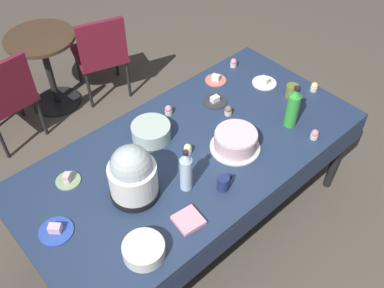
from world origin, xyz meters
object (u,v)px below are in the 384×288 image
(dessert_plate_charcoal, at_px, (215,101))
(cupcake_cocoa, at_px, (314,87))
(cupcake_mint, at_px, (168,110))
(coffee_mug_navy, at_px, (224,183))
(coffee_mug_olive, at_px, (292,90))
(slow_cooker, at_px, (133,174))
(dessert_plate_white, at_px, (264,82))
(dessert_plate_cobalt, at_px, (56,230))
(cupcake_lemon, at_px, (315,134))
(potluck_table, at_px, (192,157))
(glass_salad_bowl, at_px, (151,131))
(soda_bottle_water, at_px, (186,171))
(maroon_chair_right, at_px, (101,51))
(frosted_layer_cake, at_px, (236,141))
(dessert_plate_coral, at_px, (216,79))
(cupcake_rose, at_px, (228,111))
(dessert_plate_sage, at_px, (68,179))
(cupcake_berry, at_px, (188,149))
(cupcake_vanilla, at_px, (234,63))
(maroon_chair_left, at_px, (4,95))
(soda_bottle_lime_soda, at_px, (293,108))
(round_cafe_table, at_px, (45,59))
(ceramic_snack_bowl, at_px, (144,250))

(dessert_plate_charcoal, distance_m, cupcake_cocoa, 0.72)
(cupcake_mint, bearing_deg, coffee_mug_navy, -104.33)
(coffee_mug_olive, distance_m, coffee_mug_navy, 0.98)
(slow_cooker, height_order, dessert_plate_white, slow_cooker)
(dessert_plate_cobalt, relative_size, cupcake_lemon, 2.70)
(potluck_table, height_order, glass_salad_bowl, glass_salad_bowl)
(soda_bottle_water, xyz_separation_m, maroon_chair_right, (0.60, 1.84, -0.39))
(frosted_layer_cake, xyz_separation_m, coffee_mug_olive, (0.66, 0.09, -0.02))
(dessert_plate_coral, height_order, cupcake_rose, cupcake_rose)
(dessert_plate_sage, bearing_deg, dessert_plate_cobalt, -131.24)
(dessert_plate_coral, distance_m, coffee_mug_navy, 1.00)
(coffee_mug_navy, bearing_deg, coffee_mug_olive, 15.76)
(slow_cooker, distance_m, dessert_plate_sage, 0.43)
(frosted_layer_cake, bearing_deg, cupcake_lemon, -32.37)
(dessert_plate_cobalt, bearing_deg, cupcake_berry, -2.66)
(slow_cooker, relative_size, maroon_chair_right, 0.41)
(glass_salad_bowl, bearing_deg, cupcake_vanilla, 11.18)
(coffee_mug_navy, bearing_deg, cupcake_cocoa, 9.96)
(dessert_plate_sage, bearing_deg, maroon_chair_left, 83.47)
(potluck_table, relative_size, cupcake_mint, 32.59)
(potluck_table, bearing_deg, coffee_mug_olive, -4.96)
(cupcake_cocoa, xyz_separation_m, soda_bottle_lime_soda, (-0.41, -0.11, 0.11))
(cupcake_cocoa, bearing_deg, frosted_layer_cake, -178.61)
(potluck_table, distance_m, cupcake_rose, 0.42)
(maroon_chair_right, bearing_deg, cupcake_vanilla, -69.77)
(cupcake_rose, bearing_deg, cupcake_lemon, -65.46)
(dessert_plate_sage, bearing_deg, cupcake_mint, 4.38)
(dessert_plate_charcoal, distance_m, round_cafe_table, 1.72)
(cupcake_mint, height_order, soda_bottle_water, soda_bottle_water)
(cupcake_cocoa, bearing_deg, coffee_mug_navy, -170.04)
(coffee_mug_olive, bearing_deg, coffee_mug_navy, -164.24)
(dessert_plate_sage, distance_m, maroon_chair_left, 1.38)
(ceramic_snack_bowl, xyz_separation_m, dessert_plate_coral, (1.26, 0.78, -0.03))
(dessert_plate_cobalt, distance_m, coffee_mug_olive, 1.80)
(round_cafe_table, bearing_deg, maroon_chair_left, -155.47)
(dessert_plate_white, height_order, dessert_plate_coral, dessert_plate_white)
(cupcake_cocoa, bearing_deg, soda_bottle_lime_soda, -165.05)
(cupcake_mint, bearing_deg, dessert_plate_cobalt, -162.85)
(ceramic_snack_bowl, distance_m, dessert_plate_charcoal, 1.24)
(dessert_plate_sage, distance_m, cupcake_rose, 1.12)
(dessert_plate_coral, height_order, dessert_plate_cobalt, dessert_plate_cobalt)
(maroon_chair_right, bearing_deg, cupcake_mint, -101.82)
(frosted_layer_cake, relative_size, coffee_mug_navy, 2.83)
(glass_salad_bowl, height_order, dessert_plate_charcoal, glass_salad_bowl)
(glass_salad_bowl, distance_m, dessert_plate_sage, 0.58)
(soda_bottle_water, distance_m, soda_bottle_lime_soda, 0.85)
(dessert_plate_charcoal, distance_m, cupcake_lemon, 0.71)
(cupcake_mint, relative_size, soda_bottle_lime_soda, 0.22)
(dessert_plate_coral, bearing_deg, cupcake_mint, -174.32)
(cupcake_vanilla, distance_m, cupcake_cocoa, 0.62)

